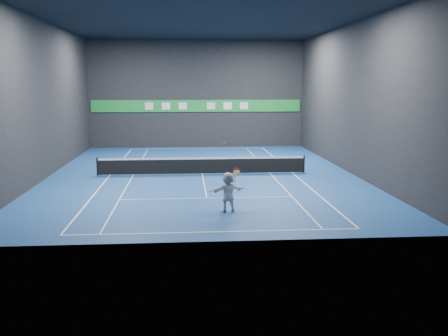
{
  "coord_description": "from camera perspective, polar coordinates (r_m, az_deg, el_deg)",
  "views": [
    {
      "loc": [
        -0.94,
        -29.52,
        5.39
      ],
      "look_at": [
        0.8,
        -6.72,
        1.5
      ],
      "focal_mm": 40.0,
      "sensor_mm": 36.0,
      "label": 1
    }
  ],
  "objects": [
    {
      "name": "baseline_far",
      "position": [
        41.77,
        -3.04,
        2.24
      ],
      "size": [
        10.98,
        0.08,
        0.01
      ],
      "primitive_type": "cube",
      "color": "white",
      "rests_on": "ground"
    },
    {
      "name": "ceiling",
      "position": [
        29.75,
        -2.63,
        16.62
      ],
      "size": [
        26.0,
        26.0,
        0.0
      ],
      "primitive_type": "plane",
      "color": "black",
      "rests_on": "ground"
    },
    {
      "name": "wall_right",
      "position": [
        31.16,
        14.37,
        7.72
      ],
      "size": [
        0.1,
        26.0,
        9.0
      ],
      "primitive_type": "cube",
      "color": "black",
      "rests_on": "ground"
    },
    {
      "name": "tennis_racket",
      "position": [
        21.05,
        1.41,
        -0.51
      ],
      "size": [
        0.42,
        0.32,
        0.68
      ],
      "color": "#B21812",
      "rests_on": "player"
    },
    {
      "name": "sideline_singles_right",
      "position": [
        30.43,
        5.26,
        -0.58
      ],
      "size": [
        0.06,
        23.78,
        0.01
      ],
      "primitive_type": "cube",
      "color": "white",
      "rests_on": "ground"
    },
    {
      "name": "wall_back",
      "position": [
        42.54,
        -3.13,
        8.45
      ],
      "size": [
        18.0,
        0.1,
        9.0
      ],
      "primitive_type": "cube",
      "color": "black",
      "rests_on": "ground"
    },
    {
      "name": "service_line_far",
      "position": [
        36.33,
        -2.84,
        1.12
      ],
      "size": [
        8.23,
        0.06,
        0.01
      ],
      "primitive_type": "cube",
      "color": "white",
      "rests_on": "ground"
    },
    {
      "name": "sponsor_banner",
      "position": [
        42.51,
        -3.12,
        7.1
      ],
      "size": [
        17.64,
        0.11,
        1.0
      ],
      "color": "#1F9038",
      "rests_on": "wall_back"
    },
    {
      "name": "sideline_doubles_left",
      "position": [
        30.35,
        -12.92,
        -0.81
      ],
      "size": [
        0.08,
        23.78,
        0.01
      ],
      "primitive_type": "cube",
      "color": "white",
      "rests_on": "ground"
    },
    {
      "name": "baseline_near",
      "position": [
        18.46,
        -1.26,
        -7.32
      ],
      "size": [
        10.98,
        0.08,
        0.01
      ],
      "primitive_type": "cube",
      "color": "white",
      "rests_on": "ground"
    },
    {
      "name": "ground",
      "position": [
        30.02,
        -2.5,
        -0.69
      ],
      "size": [
        26.0,
        26.0,
        0.0
      ],
      "primitive_type": "plane",
      "color": "navy",
      "rests_on": "ground"
    },
    {
      "name": "sideline_doubles_right",
      "position": [
        30.69,
        7.8,
        -0.54
      ],
      "size": [
        0.08,
        23.78,
        0.01
      ],
      "primitive_type": "cube",
      "color": "white",
      "rests_on": "ground"
    },
    {
      "name": "wall_front",
      "position": [
        16.57,
        -1.11,
        6.57
      ],
      "size": [
        18.0,
        0.1,
        9.0
      ],
      "primitive_type": "cube",
      "color": "black",
      "rests_on": "ground"
    },
    {
      "name": "tennis_ball",
      "position": [
        21.02,
        0.02,
        2.97
      ],
      "size": [
        0.07,
        0.07,
        0.07
      ],
      "primitive_type": "sphere",
      "color": "yellow",
      "rests_on": "player"
    },
    {
      "name": "player",
      "position": [
        21.14,
        0.46,
        -2.75
      ],
      "size": [
        1.66,
        0.98,
        1.7
      ],
      "primitive_type": "imported",
      "rotation": [
        0.0,
        0.0,
        3.47
      ],
      "color": "white",
      "rests_on": "ground"
    },
    {
      "name": "center_service_line",
      "position": [
        30.02,
        -2.5,
        -0.69
      ],
      "size": [
        0.06,
        12.8,
        0.01
      ],
      "primitive_type": "cube",
      "color": "white",
      "rests_on": "ground"
    },
    {
      "name": "service_line_near",
      "position": [
        23.76,
        -1.98,
        -3.45
      ],
      "size": [
        8.23,
        0.06,
        0.01
      ],
      "primitive_type": "cube",
      "color": "white",
      "rests_on": "ground"
    },
    {
      "name": "sideline_singles_left",
      "position": [
        30.17,
        -10.32,
        -0.78
      ],
      "size": [
        0.06,
        23.78,
        0.01
      ],
      "primitive_type": "cube",
      "color": "white",
      "rests_on": "ground"
    },
    {
      "name": "tennis_net",
      "position": [
        29.93,
        -2.51,
        0.32
      ],
      "size": [
        12.5,
        0.1,
        1.07
      ],
      "color": "black",
      "rests_on": "ground"
    },
    {
      "name": "wall_left",
      "position": [
        30.61,
        -19.8,
        7.43
      ],
      "size": [
        0.1,
        26.0,
        9.0
      ],
      "primitive_type": "cube",
      "color": "black",
      "rests_on": "ground"
    }
  ]
}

